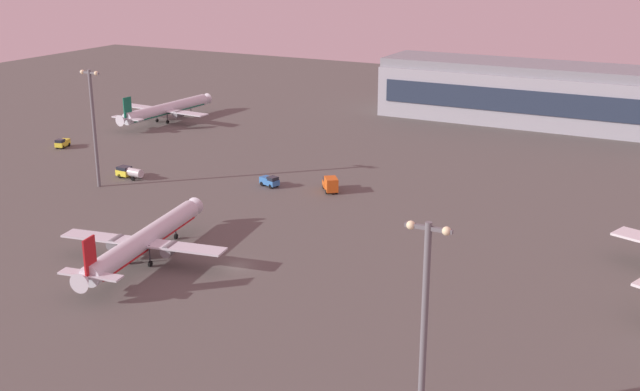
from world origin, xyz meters
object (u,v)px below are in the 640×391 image
airplane_near_gate (144,241)px  airplane_taxiway_distant (166,109)px  catering_truck (330,184)px  apron_light_central (93,120)px  cargo_loader (270,181)px  apron_light_west (425,312)px  baggage_tractor (62,143)px  fuel_truck (129,172)px

airplane_near_gate → airplane_taxiway_distant: (-60.74, 83.07, 0.08)m
catering_truck → apron_light_central: apron_light_central is taller
airplane_near_gate → cargo_loader: size_ratio=7.77×
apron_light_west → baggage_tractor: bearing=149.6°
airplane_near_gate → apron_light_central: apron_light_central is taller
cargo_loader → apron_light_central: bearing=-45.2°
airplane_near_gate → apron_light_west: apron_light_west is taller
airplane_taxiway_distant → apron_light_west: apron_light_west is taller
fuel_truck → apron_light_central: 14.64m
airplane_near_gate → cargo_loader: airplane_near_gate is taller
airplane_near_gate → baggage_tractor: airplane_near_gate is taller
airplane_near_gate → airplane_taxiway_distant: bearing=116.5°
baggage_tractor → apron_light_central: 38.89m
catering_truck → airplane_taxiway_distant: bearing=115.4°
airplane_near_gate → baggage_tractor: 80.67m
catering_truck → fuel_truck: (-42.07, -11.39, -0.21)m
apron_light_west → apron_light_central: apron_light_central is taller
airplane_near_gate → cargo_loader: 43.65m
airplane_near_gate → apron_light_central: size_ratio=1.47×
airplane_taxiway_distant → apron_light_west: bearing=-38.8°
fuel_truck → cargo_loader: 30.78m
catering_truck → baggage_tractor: size_ratio=1.32×
airplane_near_gate → fuel_truck: bearing=123.6°
cargo_loader → apron_light_west: 87.70m
cargo_loader → apron_light_west: size_ratio=0.20×
airplane_taxiway_distant → catering_truck: 79.02m
airplane_taxiway_distant → apron_light_west: (114.77, -104.89, 9.43)m
airplane_taxiway_distant → cargo_loader: airplane_taxiway_distant is taller
baggage_tractor → apron_light_central: apron_light_central is taller
airplane_near_gate → apron_light_west: 59.04m
cargo_loader → baggage_tractor: same height
cargo_loader → apron_light_west: (57.37, -65.28, 11.76)m
catering_truck → baggage_tractor: catering_truck is taller
baggage_tractor → apron_light_west: (118.92, -69.70, 11.76)m
catering_truck → baggage_tractor: (-74.06, 1.59, -0.40)m
airplane_near_gate → fuel_truck: 48.01m
apron_light_central → fuel_truck: bearing=78.9°
baggage_tractor → apron_light_central: size_ratio=0.19×
baggage_tractor → cargo_loader: bearing=161.6°
airplane_near_gate → apron_light_west: (54.03, -21.82, 9.52)m
apron_light_west → airplane_near_gate: bearing=158.0°
airplane_taxiway_distant → airplane_near_gate: bearing=-50.2°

